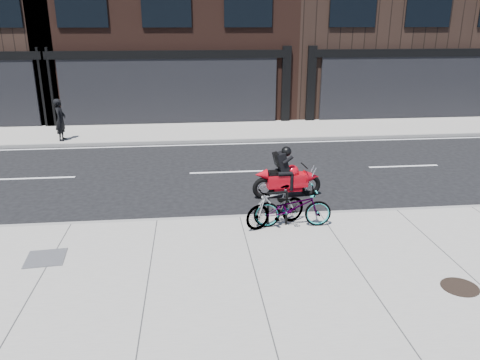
{
  "coord_description": "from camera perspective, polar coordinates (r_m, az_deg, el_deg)",
  "views": [
    {
      "loc": [
        -1.12,
        -12.45,
        4.64
      ],
      "look_at": [
        0.06,
        -1.47,
        0.9
      ],
      "focal_mm": 35.0,
      "sensor_mm": 36.0,
      "label": 1
    }
  ],
  "objects": [
    {
      "name": "sidewalk_near",
      "position": [
        8.81,
        2.12,
        -12.58
      ],
      "size": [
        60.0,
        6.0,
        0.13
      ],
      "primitive_type": "cube",
      "color": "gray",
      "rests_on": "ground"
    },
    {
      "name": "bike_rack",
      "position": [
        10.81,
        4.59,
        -3.14
      ],
      "size": [
        0.5,
        0.11,
        0.85
      ],
      "rotation": [
        0.0,
        0.0,
        0.13
      ],
      "color": "black",
      "rests_on": "sidewalk_near"
    },
    {
      "name": "ground",
      "position": [
        13.33,
        -0.93,
        -1.65
      ],
      "size": [
        120.0,
        120.0,
        0.0
      ],
      "primitive_type": "plane",
      "color": "black",
      "rests_on": "ground"
    },
    {
      "name": "pedestrian",
      "position": [
        19.97,
        -21.04,
        6.87
      ],
      "size": [
        0.42,
        0.62,
        1.66
      ],
      "primitive_type": "imported",
      "rotation": [
        0.0,
        0.0,
        1.53
      ],
      "color": "black",
      "rests_on": "sidewalk_far"
    },
    {
      "name": "bicycle_front",
      "position": [
        10.82,
        6.42,
        -3.31
      ],
      "size": [
        1.82,
        0.7,
        0.95
      ],
      "primitive_type": "imported",
      "rotation": [
        0.0,
        0.0,
        1.53
      ],
      "color": "gray",
      "rests_on": "sidewalk_near"
    },
    {
      "name": "sidewalk_far",
      "position": [
        20.74,
        -2.9,
        5.96
      ],
      "size": [
        60.0,
        3.5,
        0.13
      ],
      "primitive_type": "cube",
      "color": "gray",
      "rests_on": "ground"
    },
    {
      "name": "bicycle_rear",
      "position": [
        10.81,
        4.37,
        -3.26
      ],
      "size": [
        1.63,
        1.04,
        0.95
      ],
      "primitive_type": "imported",
      "rotation": [
        0.0,
        0.0,
        5.12
      ],
      "color": "gray",
      "rests_on": "sidewalk_near"
    },
    {
      "name": "manhole_cover",
      "position": [
        9.45,
        25.22,
        -11.73
      ],
      "size": [
        0.83,
        0.83,
        0.02
      ],
      "primitive_type": "cylinder",
      "rotation": [
        0.0,
        0.0,
        -0.31
      ],
      "color": "black",
      "rests_on": "sidewalk_near"
    },
    {
      "name": "motorcycle",
      "position": [
        12.97,
        6.12,
        0.43
      ],
      "size": [
        1.96,
        0.49,
        1.46
      ],
      "rotation": [
        0.0,
        0.0,
        0.07
      ],
      "color": "black",
      "rests_on": "ground"
    },
    {
      "name": "utility_grate",
      "position": [
        10.3,
        -22.61,
        -8.78
      ],
      "size": [
        0.81,
        0.81,
        0.02
      ],
      "primitive_type": "cube",
      "rotation": [
        0.0,
        0.0,
        0.09
      ],
      "color": "#414143",
      "rests_on": "sidewalk_near"
    }
  ]
}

